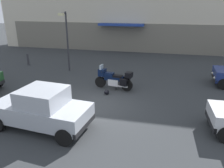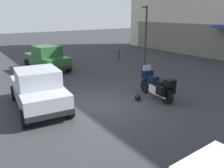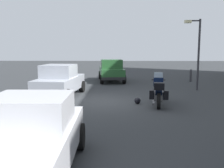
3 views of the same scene
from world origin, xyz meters
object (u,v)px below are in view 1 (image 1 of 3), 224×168
object	(u,v)px
helmet	(107,92)
car_wagon_end	(42,109)
motorcycle	(114,79)
streetlamp_curbside	(66,35)
bollard_curbside	(28,59)

from	to	relation	value
helmet	car_wagon_end	xyz separation A→B (m)	(-1.60, -3.81, 0.67)
motorcycle	streetlamp_curbside	size ratio (longest dim) A/B	0.55
bollard_curbside	motorcycle	bearing A→B (deg)	-25.08
helmet	streetlamp_curbside	bearing A→B (deg)	135.98
car_wagon_end	helmet	bearing A→B (deg)	-106.86
helmet	car_wagon_end	bearing A→B (deg)	-112.80
helmet	bollard_curbside	world-z (taller)	bollard_curbside
streetlamp_curbside	bollard_curbside	bearing A→B (deg)	167.04
car_wagon_end	bollard_curbside	distance (m)	10.30
streetlamp_curbside	bollard_curbside	xyz separation A→B (m)	(-3.81, 0.88, -2.06)
motorcycle	helmet	world-z (taller)	motorcycle
car_wagon_end	streetlamp_curbside	world-z (taller)	streetlamp_curbside
helmet	motorcycle	bearing A→B (deg)	76.02
helmet	streetlamp_curbside	size ratio (longest dim) A/B	0.07
motorcycle	helmet	bearing A→B (deg)	84.21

